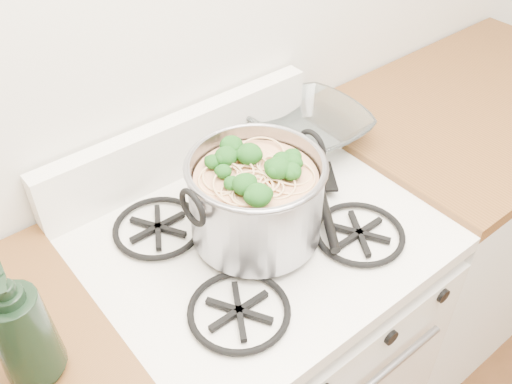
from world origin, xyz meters
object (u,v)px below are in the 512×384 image
(stock_pot, at_px, (256,199))
(glass_bowl, at_px, (308,133))
(gas_range, at_px, (259,352))
(bottle, at_px, (19,324))
(spatula, at_px, (316,175))

(stock_pot, height_order, glass_bowl, stock_pot)
(stock_pot, bearing_deg, glass_bowl, 29.48)
(gas_range, distance_m, bottle, 0.81)
(stock_pot, distance_m, bottle, 0.52)
(spatula, bearing_deg, glass_bowl, 88.10)
(bottle, bearing_deg, gas_range, 10.22)
(gas_range, bearing_deg, bottle, -176.44)
(spatula, relative_size, glass_bowl, 2.58)
(gas_range, distance_m, stock_pot, 0.58)
(spatula, xyz_separation_m, bottle, (-0.74, -0.08, 0.12))
(stock_pot, bearing_deg, bottle, -176.72)
(stock_pot, relative_size, spatula, 1.04)
(bottle, bearing_deg, stock_pot, 9.95)
(stock_pot, xyz_separation_m, glass_bowl, (0.33, 0.19, -0.08))
(glass_bowl, bearing_deg, bottle, -165.61)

